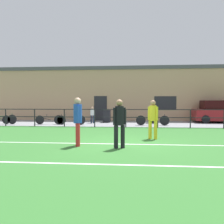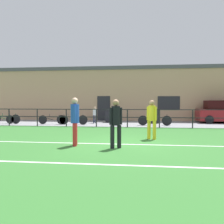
{
  "view_description": "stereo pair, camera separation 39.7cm",
  "coord_description": "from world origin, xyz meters",
  "px_view_note": "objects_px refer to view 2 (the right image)",
  "views": [
    {
      "loc": [
        0.53,
        -9.11,
        1.62
      ],
      "look_at": [
        -0.6,
        2.94,
        1.1
      ],
      "focal_mm": 38.26,
      "sensor_mm": 36.0,
      "label": 1
    },
    {
      "loc": [
        0.93,
        -9.07,
        1.62
      ],
      "look_at": [
        -0.6,
        2.94,
        1.1
      ],
      "focal_mm": 38.26,
      "sensor_mm": 36.0,
      "label": 2
    }
  ],
  "objects_px": {
    "bicycle_parked_0": "(72,120)",
    "bicycle_parked_1": "(155,120)",
    "player_winger": "(152,117)",
    "trash_bin_1": "(109,116)",
    "bicycle_parked_2": "(0,119)",
    "bicycle_parked_3": "(53,120)",
    "player_goalkeeper": "(116,121)",
    "spectator_child": "(95,114)",
    "bicycle_parked_4": "(6,119)",
    "trash_bin_0": "(155,116)",
    "parked_car_red": "(224,112)",
    "player_striker": "(75,118)"
  },
  "relations": [
    {
      "from": "parked_car_red",
      "to": "bicycle_parked_2",
      "type": "xyz_separation_m",
      "value": [
        -16.53,
        -2.71,
        -0.47
      ]
    },
    {
      "from": "bicycle_parked_3",
      "to": "bicycle_parked_4",
      "type": "bearing_deg",
      "value": 180.0
    },
    {
      "from": "parked_car_red",
      "to": "bicycle_parked_3",
      "type": "bearing_deg",
      "value": -167.72
    },
    {
      "from": "bicycle_parked_4",
      "to": "trash_bin_1",
      "type": "bearing_deg",
      "value": 15.17
    },
    {
      "from": "bicycle_parked_0",
      "to": "trash_bin_0",
      "type": "bearing_deg",
      "value": 16.11
    },
    {
      "from": "bicycle_parked_2",
      "to": "bicycle_parked_3",
      "type": "distance_m",
      "value": 4.08
    },
    {
      "from": "player_goalkeeper",
      "to": "spectator_child",
      "type": "height_order",
      "value": "player_goalkeeper"
    },
    {
      "from": "spectator_child",
      "to": "trash_bin_1",
      "type": "xyz_separation_m",
      "value": [
        0.99,
        0.79,
        -0.21
      ]
    },
    {
      "from": "bicycle_parked_2",
      "to": "player_striker",
      "type": "bearing_deg",
      "value": -44.46
    },
    {
      "from": "bicycle_parked_1",
      "to": "bicycle_parked_4",
      "type": "relative_size",
      "value": 1.03
    },
    {
      "from": "player_goalkeeper",
      "to": "parked_car_red",
      "type": "relative_size",
      "value": 0.43
    },
    {
      "from": "bicycle_parked_1",
      "to": "trash_bin_1",
      "type": "distance_m",
      "value": 3.91
    },
    {
      "from": "player_striker",
      "to": "spectator_child",
      "type": "height_order",
      "value": "player_striker"
    },
    {
      "from": "player_striker",
      "to": "bicycle_parked_3",
      "type": "height_order",
      "value": "player_striker"
    },
    {
      "from": "player_winger",
      "to": "bicycle_parked_1",
      "type": "relative_size",
      "value": 0.75
    },
    {
      "from": "trash_bin_0",
      "to": "trash_bin_1",
      "type": "distance_m",
      "value": 3.48
    },
    {
      "from": "spectator_child",
      "to": "bicycle_parked_2",
      "type": "bearing_deg",
      "value": 29.14
    },
    {
      "from": "bicycle_parked_1",
      "to": "bicycle_parked_3",
      "type": "bearing_deg",
      "value": -180.0
    },
    {
      "from": "player_striker",
      "to": "bicycle_parked_1",
      "type": "relative_size",
      "value": 0.78
    },
    {
      "from": "player_striker",
      "to": "trash_bin_0",
      "type": "bearing_deg",
      "value": -31.07
    },
    {
      "from": "player_striker",
      "to": "bicycle_parked_2",
      "type": "height_order",
      "value": "player_striker"
    },
    {
      "from": "parked_car_red",
      "to": "player_goalkeeper",
      "type": "bearing_deg",
      "value": -123.29
    },
    {
      "from": "bicycle_parked_4",
      "to": "bicycle_parked_0",
      "type": "bearing_deg",
      "value": -0.0
    },
    {
      "from": "player_winger",
      "to": "bicycle_parked_1",
      "type": "bearing_deg",
      "value": 109.75
    },
    {
      "from": "player_goalkeeper",
      "to": "bicycle_parked_0",
      "type": "height_order",
      "value": "player_goalkeeper"
    },
    {
      "from": "trash_bin_0",
      "to": "trash_bin_1",
      "type": "xyz_separation_m",
      "value": [
        -3.47,
        0.31,
        -0.06
      ]
    },
    {
      "from": "bicycle_parked_3",
      "to": "bicycle_parked_4",
      "type": "xyz_separation_m",
      "value": [
        -3.6,
        0.0,
        0.02
      ]
    },
    {
      "from": "bicycle_parked_0",
      "to": "trash_bin_1",
      "type": "height_order",
      "value": "trash_bin_1"
    },
    {
      "from": "bicycle_parked_1",
      "to": "trash_bin_0",
      "type": "height_order",
      "value": "trash_bin_0"
    },
    {
      "from": "spectator_child",
      "to": "bicycle_parked_0",
      "type": "height_order",
      "value": "spectator_child"
    },
    {
      "from": "player_goalkeeper",
      "to": "bicycle_parked_4",
      "type": "distance_m",
      "value": 12.08
    },
    {
      "from": "player_winger",
      "to": "bicycle_parked_1",
      "type": "distance_m",
      "value": 5.94
    },
    {
      "from": "bicycle_parked_0",
      "to": "bicycle_parked_1",
      "type": "distance_m",
      "value": 5.76
    },
    {
      "from": "bicycle_parked_0",
      "to": "bicycle_parked_2",
      "type": "relative_size",
      "value": 1.01
    },
    {
      "from": "player_goalkeeper",
      "to": "bicycle_parked_4",
      "type": "xyz_separation_m",
      "value": [
        -8.98,
        8.06,
        -0.59
      ]
    },
    {
      "from": "player_goalkeeper",
      "to": "bicycle_parked_0",
      "type": "xyz_separation_m",
      "value": [
        -4.0,
        8.06,
        -0.6
      ]
    },
    {
      "from": "parked_car_red",
      "to": "bicycle_parked_4",
      "type": "height_order",
      "value": "parked_car_red"
    },
    {
      "from": "bicycle_parked_1",
      "to": "bicycle_parked_2",
      "type": "bearing_deg",
      "value": -180.0
    },
    {
      "from": "player_goalkeeper",
      "to": "trash_bin_0",
      "type": "bearing_deg",
      "value": -126.38
    },
    {
      "from": "player_striker",
      "to": "trash_bin_0",
      "type": "height_order",
      "value": "player_striker"
    },
    {
      "from": "bicycle_parked_2",
      "to": "bicycle_parked_4",
      "type": "relative_size",
      "value": 1.01
    },
    {
      "from": "player_striker",
      "to": "trash_bin_0",
      "type": "xyz_separation_m",
      "value": [
        3.4,
        9.45,
        -0.44
      ]
    },
    {
      "from": "player_winger",
      "to": "trash_bin_1",
      "type": "height_order",
      "value": "player_winger"
    },
    {
      "from": "player_striker",
      "to": "bicycle_parked_4",
      "type": "bearing_deg",
      "value": 32.49
    },
    {
      "from": "spectator_child",
      "to": "bicycle_parked_3",
      "type": "xyz_separation_m",
      "value": [
        -2.78,
        -1.2,
        -0.37
      ]
    },
    {
      "from": "player_striker",
      "to": "bicycle_parked_2",
      "type": "xyz_separation_m",
      "value": [
        -7.91,
        7.76,
        -0.66
      ]
    },
    {
      "from": "bicycle_parked_4",
      "to": "trash_bin_0",
      "type": "height_order",
      "value": "trash_bin_0"
    },
    {
      "from": "bicycle_parked_0",
      "to": "bicycle_parked_1",
      "type": "bearing_deg",
      "value": 0.0
    },
    {
      "from": "bicycle_parked_1",
      "to": "bicycle_parked_4",
      "type": "bearing_deg",
      "value": -180.0
    },
    {
      "from": "bicycle_parked_2",
      "to": "bicycle_parked_0",
      "type": "bearing_deg",
      "value": -0.0
    }
  ]
}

